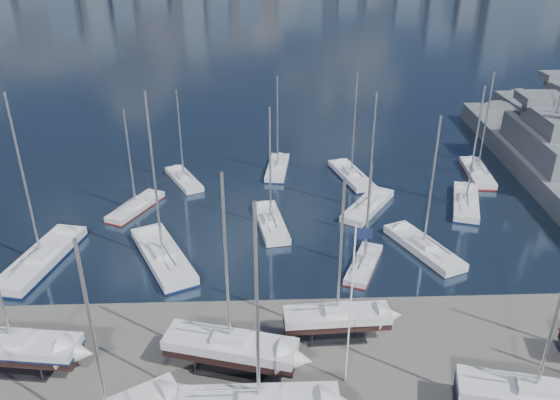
{
  "coord_description": "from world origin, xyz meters",
  "views": [
    {
      "loc": [
        -5.73,
        -40.46,
        29.68
      ],
      "look_at": [
        -3.94,
        8.0,
        6.17
      ],
      "focal_mm": 35.0,
      "sensor_mm": 36.0,
      "label": 1
    }
  ],
  "objects_px": {
    "naval_ship_east": "(545,164)",
    "naval_ship_west": "(558,124)",
    "sailboat_cradle_0": "(14,347)",
    "flagpole": "(353,296)"
  },
  "relations": [
    {
      "from": "naval_ship_east",
      "to": "naval_ship_west",
      "type": "height_order",
      "value": "naval_ship_east"
    },
    {
      "from": "sailboat_cradle_0",
      "to": "naval_ship_east",
      "type": "height_order",
      "value": "naval_ship_east"
    },
    {
      "from": "naval_ship_east",
      "to": "flagpole",
      "type": "xyz_separation_m",
      "value": [
        -32.71,
        -37.54,
        5.98
      ]
    },
    {
      "from": "sailboat_cradle_0",
      "to": "flagpole",
      "type": "distance_m",
      "value": 25.45
    },
    {
      "from": "sailboat_cradle_0",
      "to": "flagpole",
      "type": "xyz_separation_m",
      "value": [
        24.73,
        -2.18,
        5.58
      ]
    },
    {
      "from": "sailboat_cradle_0",
      "to": "flagpole",
      "type": "relative_size",
      "value": 1.22
    },
    {
      "from": "sailboat_cradle_0",
      "to": "naval_ship_west",
      "type": "height_order",
      "value": "naval_ship_west"
    },
    {
      "from": "sailboat_cradle_0",
      "to": "naval_ship_east",
      "type": "distance_m",
      "value": 67.46
    },
    {
      "from": "sailboat_cradle_0",
      "to": "naval_ship_east",
      "type": "bearing_deg",
      "value": 39.25
    },
    {
      "from": "naval_ship_east",
      "to": "naval_ship_west",
      "type": "bearing_deg",
      "value": -27.88
    }
  ]
}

